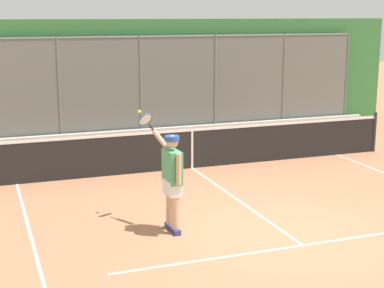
{
  "coord_description": "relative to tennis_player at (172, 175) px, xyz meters",
  "views": [
    {
      "loc": [
        4.75,
        8.4,
        3.65
      ],
      "look_at": [
        0.71,
        -2.71,
        1.05
      ],
      "focal_mm": 55.55,
      "sensor_mm": 36.0,
      "label": 1
    }
  ],
  "objects": [
    {
      "name": "ground_plane",
      "position": [
        -1.77,
        0.78,
        -0.98
      ],
      "size": [
        60.0,
        60.0,
        0.0
      ],
      "primitive_type": "plane",
      "color": "#B27551"
    },
    {
      "name": "court_line_markings",
      "position": [
        -1.77,
        1.67,
        -0.98
      ],
      "size": [
        8.22,
        9.52,
        0.01
      ],
      "color": "white",
      "rests_on": "ground"
    },
    {
      "name": "fence_backdrop",
      "position": [
        -1.77,
        -9.13,
        0.75
      ],
      "size": [
        17.89,
        1.37,
        3.49
      ],
      "color": "slate",
      "rests_on": "ground"
    },
    {
      "name": "tennis_net",
      "position": [
        -1.77,
        -3.87,
        -0.49
      ],
      "size": [
        10.56,
        0.09,
        1.07
      ],
      "color": "#2D2D2D",
      "rests_on": "ground"
    },
    {
      "name": "tennis_player",
      "position": [
        0.0,
        0.0,
        0.0
      ],
      "size": [
        0.52,
        1.38,
        1.97
      ],
      "rotation": [
        0.0,
        0.0,
        -1.52
      ],
      "color": "navy",
      "rests_on": "ground"
    }
  ]
}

